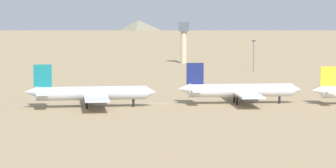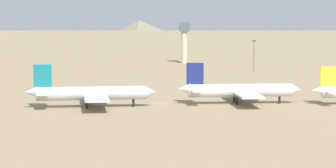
{
  "view_description": "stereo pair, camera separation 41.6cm",
  "coord_description": "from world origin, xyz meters",
  "px_view_note": "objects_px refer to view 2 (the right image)",
  "views": [
    {
      "loc": [
        -10.79,
        -244.07,
        30.14
      ],
      "look_at": [
        2.07,
        1.22,
        6.0
      ],
      "focal_mm": 84.53,
      "sensor_mm": 36.0,
      "label": 1
    },
    {
      "loc": [
        -10.38,
        -244.09,
        30.14
      ],
      "look_at": [
        2.07,
        1.22,
        6.0
      ],
      "focal_mm": 84.53,
      "sensor_mm": 36.0,
      "label": 2
    }
  ],
  "objects_px": {
    "parked_jet_teal_3": "(90,93)",
    "light_pole_east": "(254,53)",
    "parked_jet_navy_4": "(239,90)",
    "control_tower": "(184,38)"
  },
  "relations": [
    {
      "from": "parked_jet_teal_3",
      "to": "light_pole_east",
      "type": "xyz_separation_m",
      "value": [
        69.93,
        129.34,
        4.14
      ]
    },
    {
      "from": "parked_jet_teal_3",
      "to": "parked_jet_navy_4",
      "type": "relative_size",
      "value": 1.02
    },
    {
      "from": "parked_jet_navy_4",
      "to": "parked_jet_teal_3",
      "type": "bearing_deg",
      "value": -174.4
    },
    {
      "from": "control_tower",
      "to": "parked_jet_navy_4",
      "type": "bearing_deg",
      "value": -88.58
    },
    {
      "from": "light_pole_east",
      "to": "parked_jet_navy_4",
      "type": "bearing_deg",
      "value": -101.15
    },
    {
      "from": "parked_jet_teal_3",
      "to": "light_pole_east",
      "type": "distance_m",
      "value": 147.09
    },
    {
      "from": "parked_jet_navy_4",
      "to": "light_pole_east",
      "type": "height_order",
      "value": "light_pole_east"
    },
    {
      "from": "control_tower",
      "to": "light_pole_east",
      "type": "relative_size",
      "value": 1.51
    },
    {
      "from": "parked_jet_teal_3",
      "to": "parked_jet_navy_4",
      "type": "bearing_deg",
      "value": 3.16
    },
    {
      "from": "parked_jet_teal_3",
      "to": "control_tower",
      "type": "height_order",
      "value": "control_tower"
    }
  ]
}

